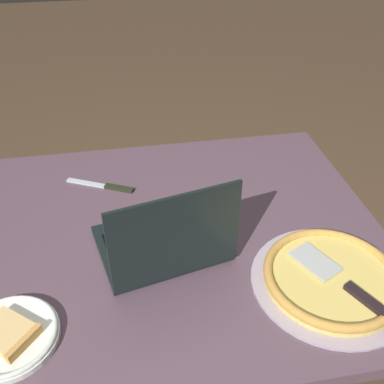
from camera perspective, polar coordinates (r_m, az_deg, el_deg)
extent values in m
plane|color=brown|center=(1.79, -1.84, -23.03)|extent=(12.00, 12.00, 0.00)
cube|color=#57414D|center=(1.23, -2.47, -5.91)|extent=(1.16, 0.96, 0.04)
cylinder|color=#263424|center=(1.76, -15.80, -8.01)|extent=(0.05, 0.05, 0.69)
cylinder|color=#263424|center=(1.80, 7.75, -5.41)|extent=(0.05, 0.05, 0.69)
cube|color=black|center=(1.18, -4.12, -6.54)|extent=(0.36, 0.31, 0.02)
cube|color=black|center=(1.17, -4.14, -6.16)|extent=(0.30, 0.21, 0.00)
cube|color=black|center=(1.00, -2.03, -5.89)|extent=(0.31, 0.08, 0.23)
cube|color=black|center=(1.00, -2.08, -5.80)|extent=(0.28, 0.06, 0.21)
cylinder|color=white|center=(1.06, -22.66, -17.02)|extent=(0.21, 0.21, 0.01)
torus|color=silver|center=(1.05, -22.79, -16.69)|extent=(0.21, 0.21, 0.01)
cube|color=#E8BE76|center=(1.04, -22.88, -16.45)|extent=(0.14, 0.14, 0.02)
cube|color=#D0954A|center=(1.01, -20.88, -17.84)|extent=(0.07, 0.08, 0.03)
cylinder|color=#A797A7|center=(1.13, 17.42, -11.07)|extent=(0.38, 0.38, 0.01)
cylinder|color=#E0C360|center=(1.12, 17.54, -10.61)|extent=(0.32, 0.32, 0.02)
torus|color=#C48E3E|center=(1.12, 17.64, -10.24)|extent=(0.32, 0.32, 0.02)
cube|color=#B1B5B3|center=(1.13, 15.66, -8.63)|extent=(0.11, 0.14, 0.00)
cube|color=black|center=(1.08, 22.45, -13.39)|extent=(0.09, 0.14, 0.01)
cube|color=silver|center=(1.43, -12.84, 1.02)|extent=(0.16, 0.09, 0.00)
cube|color=black|center=(1.39, -9.43, 0.49)|extent=(0.09, 0.06, 0.01)
cylinder|color=brown|center=(1.85, 22.22, -13.23)|extent=(0.03, 0.03, 0.42)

